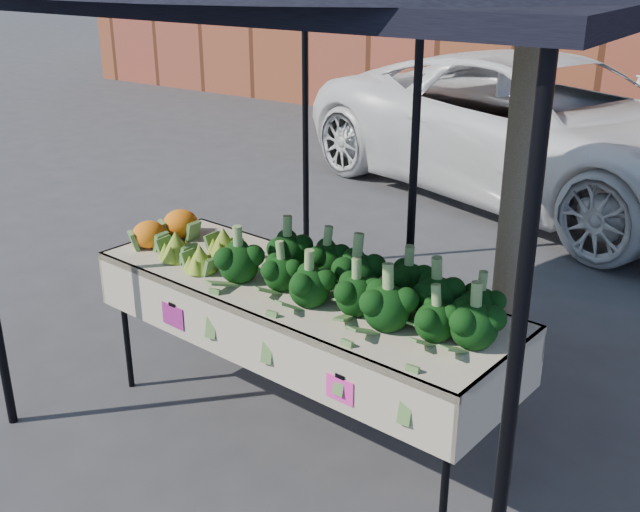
{
  "coord_description": "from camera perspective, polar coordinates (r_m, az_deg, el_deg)",
  "views": [
    {
      "loc": [
        2.26,
        -2.92,
        2.52
      ],
      "look_at": [
        0.09,
        0.2,
        1.0
      ],
      "focal_mm": 42.68,
      "sensor_mm": 36.0,
      "label": 1
    }
  ],
  "objects": [
    {
      "name": "ground",
      "position": [
        4.47,
        -2.47,
        -12.54
      ],
      "size": [
        90.0,
        90.0,
        0.0
      ],
      "primitive_type": "plane",
      "color": "#313133"
    },
    {
      "name": "table",
      "position": [
        4.18,
        -1.58,
        -7.85
      ],
      "size": [
        2.46,
        1.01,
        0.9
      ],
      "color": "#B8AF93",
      "rests_on": "ground"
    },
    {
      "name": "canopy",
      "position": [
        4.25,
        3.31,
        6.08
      ],
      "size": [
        3.16,
        3.16,
        2.74
      ],
      "primitive_type": null,
      "color": "black",
      "rests_on": "ground"
    },
    {
      "name": "broccoli_heap",
      "position": [
        3.76,
        2.98,
        -1.44
      ],
      "size": [
        1.55,
        0.58,
        0.28
      ],
      "primitive_type": "ellipsoid",
      "color": "black",
      "rests_on": "table"
    },
    {
      "name": "romanesco_cluster",
      "position": [
        4.33,
        -8.89,
        1.08
      ],
      "size": [
        0.44,
        0.48,
        0.21
      ],
      "primitive_type": "ellipsoid",
      "color": "#97B835",
      "rests_on": "table"
    },
    {
      "name": "cauliflower_pair",
      "position": [
        4.63,
        -11.54,
        2.16
      ],
      "size": [
        0.24,
        0.44,
        0.19
      ],
      "primitive_type": "ellipsoid",
      "color": "orange",
      "rests_on": "table"
    }
  ]
}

